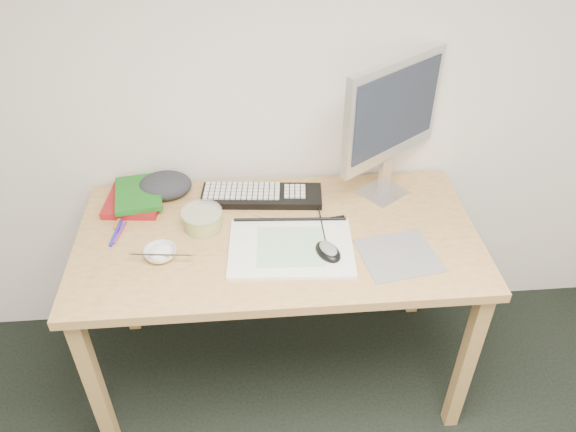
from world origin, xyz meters
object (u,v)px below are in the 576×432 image
Objects in this scene: keyboard at (262,196)px; monitor at (393,114)px; sketchpad at (291,248)px; rice_bowl at (160,254)px; desk at (278,252)px.

keyboard is 0.57m from monitor.
sketchpad is at bearing -68.71° from keyboard.
keyboard is at bearing 41.14° from rice_bowl.
sketchpad is at bearing 0.80° from rice_bowl.
monitor is 0.93m from rice_bowl.
sketchpad is (0.04, -0.08, 0.09)m from desk.
keyboard is 4.23× the size of rice_bowl.
monitor reaches higher than sketchpad.
rice_bowl is (-0.43, -0.01, 0.01)m from sketchpad.
monitor is (0.42, 0.22, 0.42)m from desk.
keyboard is at bearing 144.06° from monitor.
sketchpad is 0.78× the size of monitor.
rice_bowl is at bearing 164.61° from monitor.
monitor is 5.03× the size of rice_bowl.
keyboard is (-0.05, 0.22, 0.10)m from desk.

